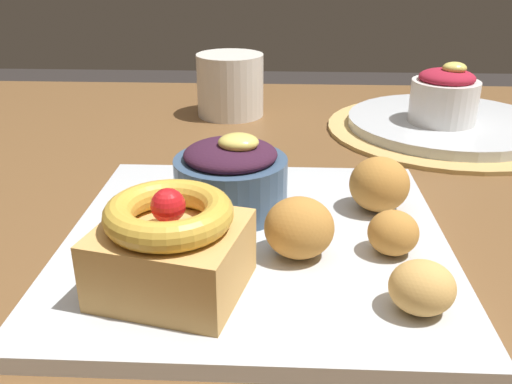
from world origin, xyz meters
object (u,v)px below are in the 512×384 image
Objects in this scene: fritter_extra at (393,233)px; coffee_mug at (230,85)px; front_plate at (255,243)px; fritter_middle at (379,184)px; fritter_front at (422,287)px; fritter_back at (299,228)px; back_plate at (447,123)px; berry_ramekin at (231,177)px; back_ramekin at (445,96)px; cake_slice at (171,246)px.

fritter_extra is 0.42m from coffee_mug.
fritter_extra is at bearing -68.74° from coffee_mug.
front_plate is at bearing 168.16° from fritter_extra.
coffee_mug is (-0.15, 0.32, 0.01)m from fritter_middle.
fritter_front is 0.81× the size of fritter_back.
fritter_extra reaches higher than front_plate.
fritter_back is at bearing -120.12° from back_plate.
fritter_front is 0.16× the size of back_plate.
back_ramekin reaches higher than berry_ramekin.
fritter_middle is at bearing 1.94° from berry_ramekin.
back_ramekin is (0.18, 0.32, 0.02)m from fritter_back.
coffee_mug reaches higher than front_plate.
berry_ramekin reaches higher than front_plate.
fritter_middle is (-0.00, 0.14, 0.01)m from fritter_front.
fritter_middle is 0.29m from back_plate.
fritter_middle reaches higher than fritter_front.
coffee_mug is (-0.05, 0.37, 0.04)m from front_plate.
cake_slice is 0.20m from fritter_middle.
fritter_front is at bearing -40.87° from fritter_back.
fritter_extra is (-0.00, -0.07, -0.01)m from fritter_middle.
fritter_back is 0.39m from back_plate.
fritter_front reaches higher than back_plate.
front_plate is 0.38m from back_plate.
berry_ramekin is 0.38× the size of back_plate.
fritter_middle is at bearing 39.90° from cake_slice.
fritter_extra is at bearing -29.16° from berry_ramekin.
fritter_middle is 0.35m from coffee_mug.
berry_ramekin is 1.88× the size of fritter_back.
back_ramekin is at bearing -16.06° from coffee_mug.
fritter_extra is (0.12, -0.07, -0.01)m from berry_ramekin.
back_plate reaches higher than front_plate.
back_ramekin is at bearing 70.02° from fritter_extra.
back_ramekin reaches higher than back_plate.
cake_slice is 2.11× the size of fritter_back.
fritter_extra is at bearing -90.47° from fritter_middle.
berry_ramekin is 1.89× the size of fritter_middle.
coffee_mug is (-0.08, 0.40, 0.01)m from fritter_back.
fritter_back is (0.05, -0.07, -0.01)m from berry_ramekin.
fritter_middle is at bearing 26.97° from front_plate.
back_ramekin is (0.11, 0.31, 0.02)m from fritter_extra.
fritter_front is 0.14m from fritter_middle.
fritter_back is at bearing -78.02° from coffee_mug.
front_plate is at bearing 139.45° from fritter_front.
fritter_front is 0.10m from fritter_back.
fritter_front is at bearing -105.87° from back_ramekin.
back_plate is at bearing -12.47° from coffee_mug.
back_plate is (0.19, 0.33, -0.02)m from fritter_back.
back_ramekin is 0.90× the size of coffee_mug.
back_plate is at bearing 68.93° from fritter_extra.
back_ramekin is at bearing 74.13° from fritter_front.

